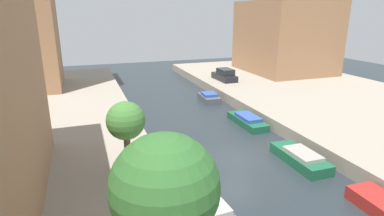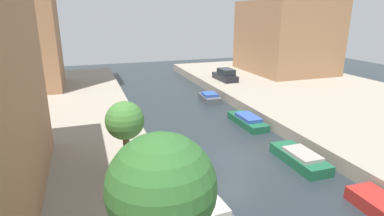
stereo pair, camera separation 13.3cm
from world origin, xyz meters
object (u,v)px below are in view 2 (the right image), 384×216
object	(u,v)px
street_tree_2	(125,122)
moored_boat_right_5	(210,98)
low_block_right	(286,37)
street_tree_1	(161,188)
parked_car	(225,75)
moored_boat_right_3	(300,158)
moored_boat_right_4	(248,121)
moored_boat_left_2	(208,210)

from	to	relation	value
street_tree_2	moored_boat_right_5	size ratio (longest dim) A/B	1.23
low_block_right	moored_boat_right_5	world-z (taller)	low_block_right
street_tree_1	parked_car	distance (m)	31.19
parked_car	low_block_right	bearing A→B (deg)	15.95
street_tree_1	street_tree_2	size ratio (longest dim) A/B	1.30
street_tree_2	moored_boat_right_5	bearing A→B (deg)	54.29
moored_boat_right_3	street_tree_2	bearing A→B (deg)	178.11
parked_car	moored_boat_right_5	size ratio (longest dim) A/B	1.27
street_tree_1	street_tree_2	world-z (taller)	street_tree_1
moored_boat_right_4	moored_boat_right_5	bearing A→B (deg)	92.12
street_tree_1	parked_car	xyz separation A→B (m)	(14.68, 27.35, -2.97)
low_block_right	moored_boat_right_3	bearing A→B (deg)	-122.19
moored_boat_right_4	street_tree_1	bearing A→B (deg)	-126.57
street_tree_2	moored_boat_right_5	world-z (taller)	street_tree_2
street_tree_1	moored_boat_right_4	bearing A→B (deg)	53.43
street_tree_2	moored_boat_right_4	xyz separation A→B (m)	(10.90, 7.01, -3.54)
moored_boat_right_3	moored_boat_right_5	xyz separation A→B (m)	(0.05, 15.12, 0.01)
moored_boat_right_5	moored_boat_left_2	bearing A→B (deg)	-112.39
street_tree_1	moored_boat_right_3	size ratio (longest dim) A/B	1.19
moored_boat_right_3	parked_car	bearing A→B (deg)	78.39
low_block_right	parked_car	distance (m)	11.54
street_tree_2	moored_boat_left_2	size ratio (longest dim) A/B	0.99
street_tree_2	moored_boat_left_2	distance (m)	5.84
street_tree_1	moored_boat_right_5	distance (m)	25.18
street_tree_2	moored_boat_right_4	bearing A→B (deg)	32.75
moored_boat_left_2	moored_boat_right_4	world-z (taller)	moored_boat_left_2
parked_car	moored_boat_right_4	bearing A→B (deg)	-106.61
street_tree_2	moored_boat_right_3	distance (m)	11.14
street_tree_1	moored_boat_right_4	xyz separation A→B (m)	(10.90, 14.70, -4.21)
moored_boat_left_2	moored_boat_right_3	size ratio (longest dim) A/B	0.93
street_tree_1	parked_car	size ratio (longest dim) A/B	1.26
street_tree_2	parked_car	xyz separation A→B (m)	(14.68, 19.67, -2.30)
low_block_right	moored_boat_left_2	world-z (taller)	low_block_right
low_block_right	moored_boat_right_5	distance (m)	17.27
street_tree_2	moored_boat_right_3	world-z (taller)	street_tree_2
parked_car	moored_boat_left_2	bearing A→B (deg)	-116.58
street_tree_2	street_tree_1	bearing A→B (deg)	-90.00
low_block_right	street_tree_2	xyz separation A→B (m)	(-25.03, -22.63, -1.84)
low_block_right	moored_boat_left_2	bearing A→B (deg)	-130.03
street_tree_2	moored_boat_left_2	xyz separation A→B (m)	(3.10, -3.48, -3.52)
street_tree_1	moored_boat_right_4	distance (m)	18.78
low_block_right	parked_car	size ratio (longest dim) A/B	2.91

